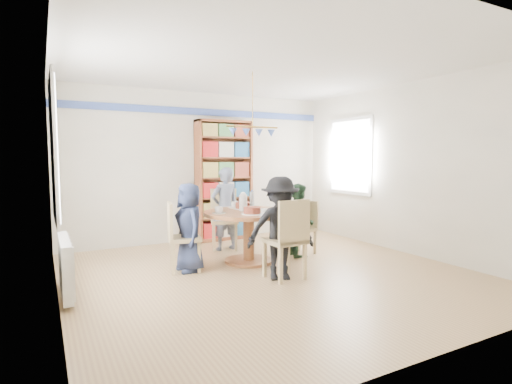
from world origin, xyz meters
TOP-DOWN VIEW (x-y plane):
  - ground at (0.00, 0.00)m, footprint 5.00×5.00m
  - room_shell at (-0.26, 0.87)m, footprint 5.00×5.00m
  - radiator at (-2.42, 0.30)m, footprint 0.12×1.00m
  - dining_table at (0.01, 0.65)m, footprint 1.30×1.30m
  - chair_left at (-1.03, 0.68)m, footprint 0.49×0.49m
  - chair_right at (1.03, 0.70)m, footprint 0.48×0.48m
  - chair_far at (0.08, 1.68)m, footprint 0.57×0.57m
  - chair_near at (0.06, -0.34)m, footprint 0.47×0.47m
  - person_left at (-0.89, 0.63)m, footprint 0.39×0.59m
  - person_right at (0.88, 0.64)m, footprint 0.56×0.64m
  - person_far at (0.03, 1.54)m, footprint 0.53×0.38m
  - person_near at (-0.01, -0.25)m, footprint 0.95×0.74m
  - bookshelf at (0.37, 2.34)m, footprint 1.05×0.31m
  - tableware at (-0.01, 0.68)m, footprint 1.13×1.13m

SIDE VIEW (x-z plane):
  - ground at x=0.00m, z-range 0.00..0.00m
  - radiator at x=-2.42m, z-range 0.05..0.65m
  - chair_right at x=1.03m, z-range 0.04..0.88m
  - chair_left at x=-1.03m, z-range 0.05..0.98m
  - chair_far at x=0.08m, z-range 0.05..1.05m
  - dining_table at x=0.01m, z-range 0.18..0.93m
  - chair_near at x=0.06m, z-range 0.05..1.07m
  - person_right at x=0.88m, z-range 0.00..1.13m
  - person_left at x=-0.89m, z-range 0.00..1.19m
  - person_near at x=-0.01m, z-range 0.00..1.29m
  - person_far at x=0.03m, z-range 0.00..1.37m
  - tableware at x=-0.01m, z-range 0.67..0.96m
  - bookshelf at x=0.37m, z-range -0.02..2.18m
  - room_shell at x=-0.26m, z-range -0.85..4.15m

